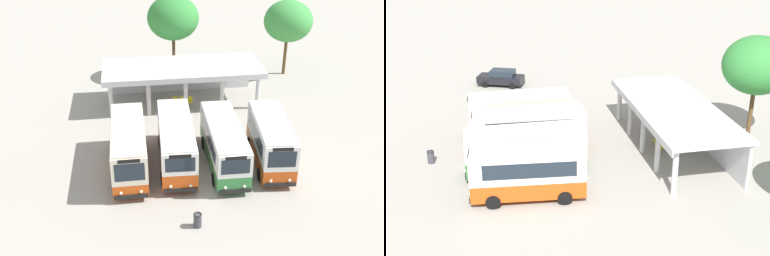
% 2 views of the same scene
% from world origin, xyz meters
% --- Properties ---
extents(ground_plane, '(180.00, 180.00, 0.00)m').
position_xyz_m(ground_plane, '(0.00, 0.00, 0.00)').
color(ground_plane, '#A39E93').
extents(city_bus_nearest_orange, '(2.38, 7.92, 3.31)m').
position_xyz_m(city_bus_nearest_orange, '(-3.95, 2.38, 1.83)').
color(city_bus_nearest_orange, black).
rests_on(city_bus_nearest_orange, ground).
extents(city_bus_second_in_row, '(2.64, 8.16, 3.24)m').
position_xyz_m(city_bus_second_in_row, '(-0.68, 2.71, 1.79)').
color(city_bus_second_in_row, black).
rests_on(city_bus_second_in_row, ground).
extents(city_bus_middle_cream, '(2.43, 8.01, 3.19)m').
position_xyz_m(city_bus_middle_cream, '(2.59, 2.09, 1.77)').
color(city_bus_middle_cream, black).
rests_on(city_bus_middle_cream, ground).
extents(city_bus_fourth_amber, '(2.79, 7.13, 3.37)m').
position_xyz_m(city_bus_fourth_amber, '(5.86, 1.88, 1.86)').
color(city_bus_fourth_amber, black).
rests_on(city_bus_fourth_amber, ground).
extents(parked_car_flank, '(3.23, 4.79, 1.62)m').
position_xyz_m(parked_car_flank, '(-16.27, 1.70, 0.83)').
color(parked_car_flank, black).
rests_on(parked_car_flank, ground).
extents(terminal_canopy, '(13.88, 5.62, 3.40)m').
position_xyz_m(terminal_canopy, '(1.01, 13.57, 2.62)').
color(terminal_canopy, silver).
rests_on(terminal_canopy, ground).
extents(waiting_chair_end_by_column, '(0.45, 0.45, 0.86)m').
position_xyz_m(waiting_chair_end_by_column, '(0.27, 12.09, 0.52)').
color(waiting_chair_end_by_column, slate).
rests_on(waiting_chair_end_by_column, ground).
extents(waiting_chair_second_from_end, '(0.45, 0.45, 0.86)m').
position_xyz_m(waiting_chair_second_from_end, '(0.90, 12.10, 0.52)').
color(waiting_chair_second_from_end, slate).
rests_on(waiting_chair_second_from_end, ground).
extents(waiting_chair_middle_seat, '(0.45, 0.45, 0.86)m').
position_xyz_m(waiting_chair_middle_seat, '(1.53, 11.95, 0.52)').
color(waiting_chair_middle_seat, slate).
rests_on(waiting_chair_middle_seat, ground).
extents(roadside_tree_behind_canopy, '(4.99, 4.99, 8.14)m').
position_xyz_m(roadside_tree_behind_canopy, '(0.87, 19.10, 6.00)').
color(roadside_tree_behind_canopy, brown).
rests_on(roadside_tree_behind_canopy, ground).
extents(litter_bin_apron, '(0.49, 0.49, 0.90)m').
position_xyz_m(litter_bin_apron, '(-0.20, -4.26, 0.46)').
color(litter_bin_apron, '#3F3F47').
rests_on(litter_bin_apron, ground).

